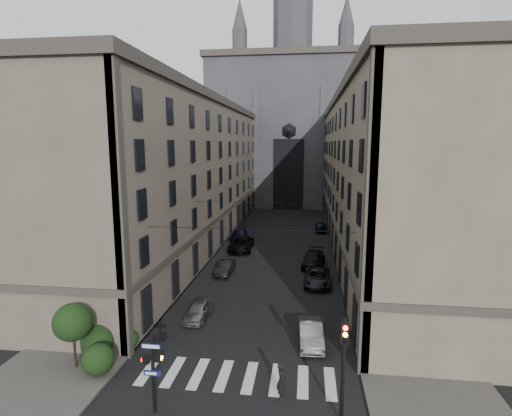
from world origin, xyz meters
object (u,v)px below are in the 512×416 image
at_px(car_left_midnear, 225,268).
at_px(pedestrian, 281,380).
at_px(car_left_far, 239,235).
at_px(car_left_midfar, 241,244).
at_px(gothic_tower, 291,122).
at_px(car_right_far, 321,227).
at_px(car_right_midnear, 317,277).
at_px(car_right_midfar, 314,259).
at_px(traffic_light_right, 344,358).
at_px(car_left_near, 199,311).
at_px(pedestrian_signal_left, 153,368).
at_px(car_right_near, 311,333).

xyz_separation_m(car_left_midnear, pedestrian, (6.97, -19.15, 0.28)).
height_order(car_left_far, pedestrian, pedestrian).
bearing_deg(car_left_midfar, gothic_tower, 82.70).
relative_size(car_left_midnear, car_right_far, 1.01).
relative_size(car_right_midnear, car_right_midfar, 0.96).
bearing_deg(traffic_light_right, pedestrian, 153.03).
relative_size(traffic_light_right, car_left_midnear, 1.27).
bearing_deg(car_right_midnear, car_right_far, 88.61).
xyz_separation_m(car_left_near, car_right_midnear, (9.06, 8.64, 0.08)).
relative_size(pedestrian_signal_left, car_right_near, 0.93).
bearing_deg(gothic_tower, car_right_midnear, -84.87).
bearing_deg(traffic_light_right, car_left_near, 133.88).
xyz_separation_m(pedestrian_signal_left, car_right_midfar, (8.13, 24.86, -1.54)).
distance_m(car_right_near, car_right_midfar, 17.00).
bearing_deg(car_right_far, car_right_midnear, -91.78).
relative_size(pedestrian_signal_left, car_right_midnear, 0.77).
xyz_separation_m(car_left_midfar, car_right_midfar, (8.81, -5.35, -0.03)).
bearing_deg(car_right_far, car_right_near, -92.03).
bearing_deg(car_left_far, car_left_midfar, -81.31).
relative_size(car_right_near, car_right_midfar, 0.80).
distance_m(car_left_midnear, car_right_near, 15.73).
bearing_deg(car_left_midnear, car_right_midnear, -9.88).
height_order(pedestrian_signal_left, car_right_far, pedestrian_signal_left).
height_order(car_left_far, car_right_midfar, car_right_midfar).
xyz_separation_m(car_left_near, pedestrian, (6.83, -8.68, 0.31)).
height_order(car_left_far, car_right_near, car_left_far).
distance_m(car_left_midfar, car_right_midnear, 14.22).
distance_m(car_left_midfar, car_left_far, 5.45).
xyz_separation_m(car_right_near, car_right_far, (1.71, 34.52, -0.02)).
xyz_separation_m(gothic_tower, pedestrian_signal_left, (-3.51, -73.46, -15.48)).
bearing_deg(car_left_midfar, car_right_near, -71.16).
relative_size(gothic_tower, traffic_light_right, 11.15).
relative_size(gothic_tower, pedestrian, 30.35).
distance_m(car_left_near, car_right_far, 33.34).
relative_size(car_left_midnear, car_right_midnear, 0.79).
distance_m(pedestrian_signal_left, traffic_light_right, 9.18).
height_order(car_left_midfar, car_left_far, car_left_midfar).
height_order(traffic_light_right, car_right_near, traffic_light_right).
bearing_deg(car_left_midfar, car_left_near, -91.76).
height_order(car_left_midfar, car_right_far, car_left_midfar).
bearing_deg(pedestrian_signal_left, traffic_light_right, 2.64).
distance_m(car_left_near, car_right_midnear, 12.52).
bearing_deg(car_left_midfar, car_left_midnear, -92.61).
bearing_deg(car_right_near, traffic_light_right, -82.65).
bearing_deg(car_left_midfar, car_right_far, 48.54).
distance_m(traffic_light_right, pedestrian, 4.07).
bearing_deg(car_left_far, car_left_near, -91.29).
bearing_deg(pedestrian, car_left_midfar, 3.92).
xyz_separation_m(car_left_near, car_left_far, (-1.20, 24.91, 0.11)).
distance_m(pedestrian_signal_left, car_left_near, 10.77).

